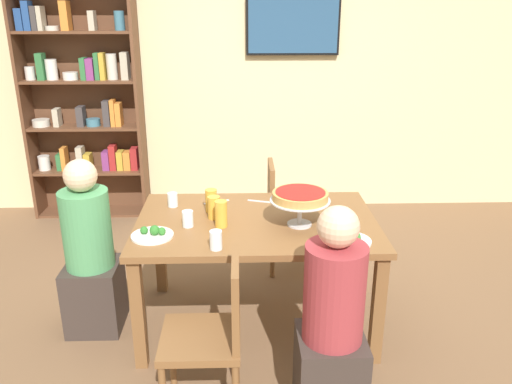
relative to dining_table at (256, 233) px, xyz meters
name	(u,v)px	position (x,y,z in m)	size (l,w,h in m)	color
ground_plane	(256,321)	(0.00, 0.00, -0.65)	(12.00, 12.00, 0.00)	brown
rear_partition	(249,70)	(0.00, 2.20, 0.75)	(8.00, 0.12, 2.80)	beige
dining_table	(256,233)	(0.00, 0.00, 0.00)	(1.50, 0.98, 0.74)	brown
bookshelf	(84,102)	(-1.59, 2.01, 0.48)	(1.10, 0.30, 2.21)	brown
television	(293,26)	(0.41, 2.11, 1.16)	(0.88, 0.05, 0.53)	black
diner_head_west	(90,259)	(-1.05, -0.02, -0.16)	(0.34, 0.34, 1.15)	#382D28
diner_near_right	(332,330)	(0.35, -0.82, -0.16)	(0.34, 0.34, 1.15)	#382D28
chair_near_left	(214,329)	(-0.24, -0.78, -0.16)	(0.40, 0.40, 0.87)	brown
chair_far_right	(285,211)	(0.25, 0.77, -0.16)	(0.40, 0.40, 0.87)	brown
deep_dish_pizza_stand	(300,198)	(0.26, -0.08, 0.27)	(0.37, 0.37, 0.22)	silver
salad_plate_near_diner	(153,234)	(-0.61, -0.23, 0.11)	(0.25, 0.25, 0.07)	white
salad_plate_far_diner	(351,239)	(0.52, -0.34, 0.11)	(0.25, 0.25, 0.07)	white
beer_glass_amber_tall	(214,207)	(-0.27, 0.04, 0.16)	(0.08, 0.08, 0.14)	gold
beer_glass_amber_short	(221,214)	(-0.22, -0.09, 0.17)	(0.08, 0.08, 0.16)	gold
beer_glass_amber_spare	(211,201)	(-0.29, 0.15, 0.17)	(0.08, 0.08, 0.15)	gold
water_glass_clear_near	(216,240)	(-0.24, -0.40, 0.14)	(0.07, 0.07, 0.11)	white
water_glass_clear_far	(188,219)	(-0.42, -0.09, 0.14)	(0.07, 0.07, 0.10)	white
water_glass_clear_spare	(173,200)	(-0.55, 0.25, 0.14)	(0.07, 0.07, 0.09)	white
cutlery_fork_near	(217,202)	(-0.26, 0.32, 0.09)	(0.18, 0.02, 0.01)	silver
cutlery_knife_near	(295,197)	(0.28, 0.39, 0.09)	(0.18, 0.02, 0.01)	silver
cutlery_fork_far	(260,201)	(0.04, 0.32, 0.09)	(0.18, 0.02, 0.01)	silver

